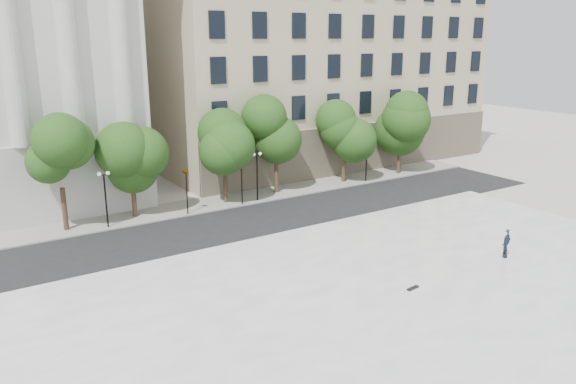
{
  "coord_description": "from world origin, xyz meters",
  "views": [
    {
      "loc": [
        -16.9,
        -16.7,
        13.42
      ],
      "look_at": [
        0.48,
        10.0,
        4.55
      ],
      "focal_mm": 35.0,
      "sensor_mm": 36.0,
      "label": 1
    }
  ],
  "objects_px": {
    "traffic_light_east": "(241,162)",
    "person_lying": "(505,254)",
    "traffic_light_west": "(186,169)",
    "skateboard": "(413,288)"
  },
  "relations": [
    {
      "from": "traffic_light_east",
      "to": "skateboard",
      "type": "relative_size",
      "value": 5.12
    },
    {
      "from": "person_lying",
      "to": "skateboard",
      "type": "distance_m",
      "value": 7.85
    },
    {
      "from": "traffic_light_east",
      "to": "person_lying",
      "type": "distance_m",
      "value": 21.15
    },
    {
      "from": "traffic_light_west",
      "to": "person_lying",
      "type": "bearing_deg",
      "value": -57.93
    },
    {
      "from": "skateboard",
      "to": "person_lying",
      "type": "bearing_deg",
      "value": -5.81
    },
    {
      "from": "traffic_light_west",
      "to": "traffic_light_east",
      "type": "bearing_deg",
      "value": 0.0
    },
    {
      "from": "traffic_light_east",
      "to": "skateboard",
      "type": "bearing_deg",
      "value": -91.13
    },
    {
      "from": "skateboard",
      "to": "traffic_light_west",
      "type": "bearing_deg",
      "value": 95.87
    },
    {
      "from": "traffic_light_east",
      "to": "skateboard",
      "type": "distance_m",
      "value": 19.95
    },
    {
      "from": "traffic_light_east",
      "to": "person_lying",
      "type": "bearing_deg",
      "value": -69.12
    }
  ]
}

